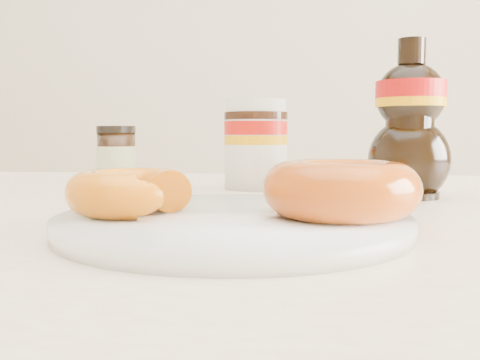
# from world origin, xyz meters

# --- Properties ---
(dining_table) EXTENTS (1.40, 0.90, 0.75)m
(dining_table) POSITION_xyz_m (0.00, 0.10, 0.67)
(dining_table) COLOR #FBE4BF
(dining_table) RESTS_ON ground
(plate) EXTENTS (0.27, 0.27, 0.01)m
(plate) POSITION_xyz_m (0.04, -0.03, 0.76)
(plate) COLOR white
(plate) RESTS_ON dining_table
(donut_bitten) EXTENTS (0.12, 0.12, 0.03)m
(donut_bitten) POSITION_xyz_m (-0.04, -0.04, 0.78)
(donut_bitten) COLOR orange
(donut_bitten) RESTS_ON plate
(donut_whole) EXTENTS (0.13, 0.13, 0.04)m
(donut_whole) POSITION_xyz_m (0.12, -0.03, 0.78)
(donut_whole) COLOR #AA390A
(donut_whole) RESTS_ON plate
(nutella_jar) EXTENTS (0.08, 0.08, 0.12)m
(nutella_jar) POSITION_xyz_m (0.03, 0.28, 0.81)
(nutella_jar) COLOR white
(nutella_jar) RESTS_ON dining_table
(syrup_bottle) EXTENTS (0.11, 0.10, 0.18)m
(syrup_bottle) POSITION_xyz_m (0.21, 0.20, 0.84)
(syrup_bottle) COLOR black
(syrup_bottle) RESTS_ON dining_table
(dark_jar) EXTENTS (0.05, 0.05, 0.08)m
(dark_jar) POSITION_xyz_m (-0.16, 0.28, 0.79)
(dark_jar) COLOR black
(dark_jar) RESTS_ON dining_table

